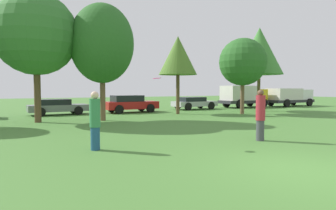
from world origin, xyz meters
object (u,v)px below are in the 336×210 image
at_px(tree_3, 102,44).
at_px(tree_4, 178,56).
at_px(parked_car_grey, 57,106).
at_px(parked_car_red, 130,103).
at_px(frisbee, 157,78).
at_px(tree_5, 243,62).
at_px(delivery_truck_white, 289,96).
at_px(delivery_truck_yellow, 243,95).
at_px(person_catcher, 260,115).
at_px(parked_car_silver, 194,103).
at_px(person_thrower, 95,120).
at_px(tree_2, 36,34).
at_px(tree_6, 259,51).

xyz_separation_m(tree_3, tree_4, (6.35, 1.92, -0.19)).
relative_size(parked_car_grey, parked_car_red, 0.96).
xyz_separation_m(frisbee, tree_5, (11.25, 8.14, 1.65)).
bearing_deg(tree_4, delivery_truck_white, 9.78).
bearing_deg(delivery_truck_white, delivery_truck_yellow, 170.45).
distance_m(person_catcher, tree_4, 12.36).
bearing_deg(tree_4, tree_3, -163.19).
bearing_deg(tree_4, parked_car_silver, 43.02).
bearing_deg(delivery_truck_white, person_thrower, -154.04).
bearing_deg(delivery_truck_yellow, frisbee, -141.84).
xyz_separation_m(frisbee, delivery_truck_white, (22.66, 13.20, -1.14)).
xyz_separation_m(person_catcher, frisbee, (-3.78, 0.94, 1.31)).
bearing_deg(person_catcher, delivery_truck_yellow, -118.89).
distance_m(person_thrower, parked_car_grey, 13.80).
height_order(tree_2, delivery_truck_yellow, tree_2).
height_order(tree_3, delivery_truck_yellow, tree_3).
height_order(person_catcher, tree_6, tree_6).
bearing_deg(tree_2, delivery_truck_white, 8.39).
distance_m(tree_2, parked_car_red, 9.27).
xyz_separation_m(person_thrower, tree_5, (13.25, 7.83, 2.98)).
bearing_deg(frisbee, tree_6, 33.72).
relative_size(tree_2, delivery_truck_white, 1.20).
relative_size(tree_5, parked_car_grey, 1.37).
height_order(frisbee, delivery_truck_white, frisbee).
relative_size(tree_6, parked_car_grey, 1.70).
xyz_separation_m(parked_car_grey, parked_car_red, (5.50, -0.56, 0.11)).
bearing_deg(tree_6, person_catcher, -135.28).
bearing_deg(tree_6, parked_car_red, 159.60).
bearing_deg(tree_4, tree_2, -173.85).
distance_m(person_thrower, parked_car_silver, 18.76).
relative_size(parked_car_silver, delivery_truck_yellow, 0.78).
bearing_deg(parked_car_silver, parked_car_grey, 178.16).
bearing_deg(parked_car_silver, parked_car_red, -177.08).
bearing_deg(delivery_truck_yellow, parked_car_silver, 178.06).
relative_size(frisbee, parked_car_red, 0.06).
relative_size(frisbee, tree_3, 0.04).
bearing_deg(person_catcher, tree_6, -123.12).
xyz_separation_m(tree_2, parked_car_silver, (13.67, 4.61, -4.34)).
xyz_separation_m(tree_2, tree_4, (9.87, 1.06, -0.58)).
relative_size(person_thrower, frisbee, 6.67).
relative_size(tree_6, parked_car_silver, 1.69).
bearing_deg(tree_3, tree_5, -2.38).
bearing_deg(person_catcher, delivery_truck_white, -130.99).
bearing_deg(tree_6, tree_4, 173.97).
xyz_separation_m(tree_4, parked_car_red, (-2.71, 3.03, -3.67)).
relative_size(parked_car_grey, delivery_truck_white, 0.69).
height_order(tree_6, parked_car_silver, tree_6).
xyz_separation_m(person_thrower, delivery_truck_white, (24.66, 12.90, 0.19)).
bearing_deg(tree_6, delivery_truck_white, 23.33).
xyz_separation_m(parked_car_red, delivery_truck_yellow, (12.56, 0.49, 0.51)).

